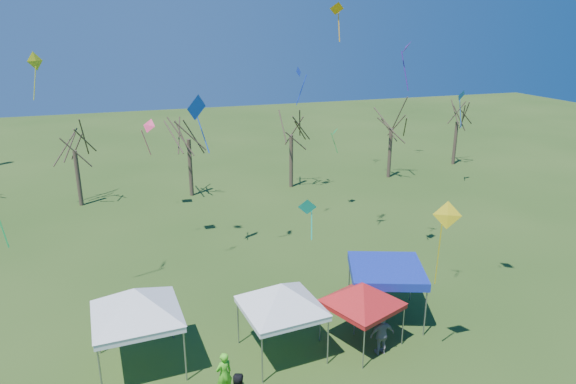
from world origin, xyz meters
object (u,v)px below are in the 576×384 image
object	(u,v)px
tent_blue	(386,271)
person_green	(224,374)
tree_3	(291,116)
tent_white_west	(134,294)
tree_2	(187,118)
person_grey	(382,334)
tree_4	(392,110)
tree_5	(459,106)
tree_1	(72,131)
tent_red	(363,287)
tent_white_mid	(281,288)

from	to	relation	value
tent_blue	person_green	xyz separation A→B (m)	(-8.28, -2.98, -1.49)
tree_3	tent_white_west	world-z (taller)	tree_3
tree_2	person_grey	size ratio (longest dim) A/B	4.45
person_green	tent_blue	bearing A→B (deg)	-177.97
tree_4	person_grey	bearing A→B (deg)	-119.57
tree_5	person_green	size ratio (longest dim) A/B	4.14
tree_1	tent_white_west	bearing A→B (deg)	-81.43
tree_4	person_green	world-z (taller)	tree_4
person_grey	tree_5	bearing A→B (deg)	-129.67
tree_1	tree_4	world-z (taller)	tree_4
tent_white_west	person_green	size ratio (longest dim) A/B	2.58
person_green	person_grey	world-z (taller)	person_grey
tree_1	tree_3	size ratio (longest dim) A/B	0.95
tree_2	tent_blue	size ratio (longest dim) A/B	1.93
tent_red	tent_white_mid	bearing A→B (deg)	174.20
tent_blue	tent_white_west	bearing A→B (deg)	-178.60
tent_white_west	tent_white_mid	size ratio (longest dim) A/B	1.08
tree_5	tent_white_west	distance (m)	38.90
tree_4	tent_red	world-z (taller)	tree_4
tree_2	tree_5	world-z (taller)	tree_2
tree_1	tree_5	world-z (taller)	tree_1
tent_white_mid	tree_1	bearing A→B (deg)	111.54
person_grey	tree_1	bearing A→B (deg)	-60.95
tree_1	person_grey	xyz separation A→B (m)	(12.90, -23.95, -4.87)
tent_red	tent_white_west	bearing A→B (deg)	171.84
tree_3	tent_white_west	xyz separation A→B (m)	(-13.53, -21.05, -2.77)
person_grey	tent_white_west	bearing A→B (deg)	-12.61
tree_3	tent_blue	xyz separation A→B (m)	(-2.39, -20.78, -3.68)
tent_red	person_grey	bearing A→B (deg)	-63.78
tent_white_west	tree_3	bearing A→B (deg)	57.26
tent_red	tree_2	bearing A→B (deg)	100.05
tree_5	tent_white_mid	size ratio (longest dim) A/B	1.74
tent_white_mid	tent_red	bearing A→B (deg)	-5.80
tent_white_mid	tent_red	xyz separation A→B (m)	(3.50, -0.36, -0.36)
tent_white_mid	tent_red	distance (m)	3.53
tree_2	tent_red	bearing A→B (deg)	-79.95
person_green	person_grey	distance (m)	6.78
tree_1	tree_2	bearing A→B (deg)	-1.85
tent_blue	tree_1	bearing A→B (deg)	123.98
tree_5	tent_blue	size ratio (longest dim) A/B	1.76
tree_5	tent_red	xyz separation A→B (m)	(-22.07, -24.39, -3.02)
tent_white_west	tent_red	size ratio (longest dim) A/B	1.32
tent_white_west	tent_red	world-z (taller)	tent_white_west
tree_2	tent_white_west	bearing A→B (deg)	-103.50
tree_1	tent_white_mid	size ratio (longest dim) A/B	1.76
tree_4	tent_red	xyz separation A→B (m)	(-13.70, -22.32, -3.35)
tent_white_west	tent_blue	xyz separation A→B (m)	(11.15, 0.27, -0.92)
tree_1	person_grey	bearing A→B (deg)	-61.68
tent_white_west	person_grey	world-z (taller)	tent_white_west
tent_blue	person_grey	world-z (taller)	tent_blue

